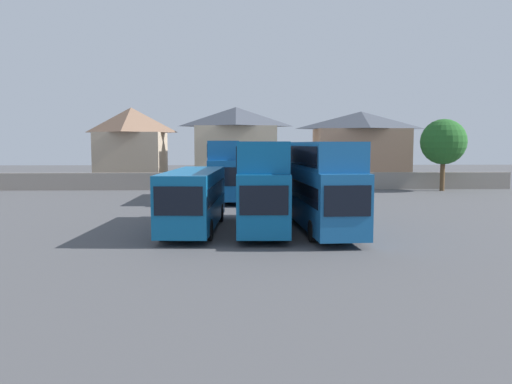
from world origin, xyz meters
TOP-DOWN VIEW (x-y plane):
  - ground at (0.00, 18.00)m, footprint 140.00×140.00m
  - depot_boundary_wall at (0.00, 25.23)m, footprint 56.00×0.50m
  - bus_1 at (-3.59, -0.36)m, footprint 3.14×10.42m
  - bus_2 at (0.19, -0.22)m, footprint 2.83×10.68m
  - bus_3 at (3.47, -0.29)m, footprint 3.08×12.05m
  - bus_4 at (-2.25, 15.35)m, footprint 2.62×10.19m
  - bus_5 at (1.15, 15.17)m, footprint 2.55×10.86m
  - house_terrace_left at (-13.83, 33.29)m, footprint 7.83×8.17m
  - house_terrace_centre at (-1.37, 33.51)m, footprint 9.88×7.73m
  - house_terrace_right at (13.59, 32.58)m, footprint 11.25×6.52m
  - tree_left_of_lot at (19.91, 23.23)m, footprint 4.65×4.65m

SIDE VIEW (x-z plane):
  - ground at x=0.00m, z-range 0.00..0.00m
  - depot_boundary_wall at x=0.00m, z-range 0.00..1.80m
  - bus_1 at x=-3.59m, z-range 0.24..3.60m
  - bus_3 at x=3.47m, z-range 0.31..5.26m
  - bus_2 at x=0.19m, z-range 0.31..5.27m
  - bus_5 at x=1.15m, z-range 0.31..5.27m
  - bus_4 at x=-2.25m, z-range 0.32..5.39m
  - house_terrace_right at x=13.59m, z-range 0.08..8.74m
  - house_terrace_left at x=-13.83m, z-range 0.10..9.23m
  - house_terrace_centre at x=-1.37m, z-range 0.09..9.30m
  - tree_left_of_lot at x=19.91m, z-range 1.33..8.70m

